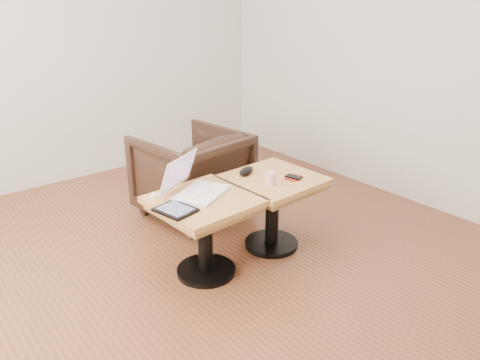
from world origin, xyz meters
TOP-DOWN VIEW (x-y plane):
  - room_shell at (0.00, 0.00)m, footprint 4.52×4.52m
  - side_table_left at (0.12, -0.01)m, footprint 0.63×0.63m
  - side_table_right at (0.70, -0.02)m, footprint 0.63×0.63m
  - laptop at (0.11, 0.09)m, footprint 0.47×0.46m
  - tablet at (-0.12, -0.06)m, footprint 0.22×0.26m
  - charging_adapter at (-0.13, 0.19)m, footprint 0.05×0.05m
  - glasses_case at (0.59, 0.15)m, footprint 0.18×0.13m
  - striped_cup at (0.59, -0.11)m, footprint 0.08×0.08m
  - earbuds_tangle at (0.74, 0.05)m, footprint 0.07×0.06m
  - phone_on_sleeve at (0.80, -0.12)m, footprint 0.14×0.12m
  - armchair at (0.56, 0.81)m, footprint 0.86×0.88m

SIDE VIEW (x-z plane):
  - armchair at x=0.56m, z-range 0.00..0.72m
  - side_table_left at x=0.12m, z-range 0.14..0.68m
  - side_table_right at x=0.70m, z-range 0.14..0.68m
  - earbuds_tangle at x=0.74m, z-range 0.55..0.56m
  - phone_on_sleeve at x=0.80m, z-range 0.55..0.56m
  - tablet at x=-0.12m, z-range 0.55..0.56m
  - charging_adapter at x=-0.13m, z-range 0.55..0.57m
  - glasses_case at x=0.59m, z-range 0.55..0.60m
  - striped_cup at x=0.59m, z-range 0.55..0.64m
  - laptop at x=0.11m, z-range 0.47..0.72m
  - room_shell at x=0.00m, z-range 0.00..2.71m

